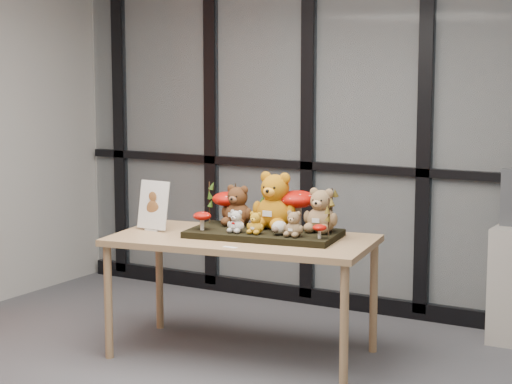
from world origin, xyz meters
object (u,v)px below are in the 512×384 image
Objects in this scene: bear_tan_back at (321,208)px; mushroom_front_left at (202,220)px; diorama_tray at (264,234)px; mushroom_back_left at (228,206)px; bear_white_bow at (236,220)px; plush_cream_hedgehog at (279,227)px; bear_small_yellow at (256,222)px; bear_pooh_yellow at (275,197)px; sign_holder at (153,207)px; mushroom_front_right at (320,231)px; bear_beige_small at (294,222)px; display_table at (242,248)px; bear_brown_medium at (238,203)px; mushroom_back_right at (298,208)px.

bear_tan_back is 2.37× the size of mushroom_front_left.
mushroom_front_left is at bearing -164.50° from bear_tan_back.
diorama_tray is 0.36m from mushroom_back_left.
bear_white_bow is 0.27m from plush_cream_hedgehog.
bear_small_yellow is (0.01, -0.12, 0.09)m from diorama_tray.
bear_white_bow reaches higher than bear_small_yellow.
mushroom_back_left is (-0.33, 0.23, 0.04)m from bear_small_yellow.
bear_pooh_yellow is 0.30m from bear_white_bow.
bear_white_bow is at bearing 3.97° from sign_holder.
bear_white_bow is at bearing -171.76° from mushroom_front_right.
diorama_tray is 2.36× the size of bear_pooh_yellow.
bear_tan_back is at bearing 40.60° from plush_cream_hedgehog.
mushroom_front_left is 0.76m from mushroom_front_right.
mushroom_back_left is (-0.57, 0.19, 0.03)m from bear_beige_small.
bear_pooh_yellow reaches higher than bear_small_yellow.
display_table is at bearing -153.43° from diorama_tray.
bear_white_bow is (-0.00, -0.06, 0.18)m from display_table.
display_table is at bearing -163.37° from bear_tan_back.
mushroom_front_left is at bearing -166.70° from display_table.
bear_brown_medium is at bearing -19.83° from mushroom_back_left.
bear_small_yellow is 0.40m from mushroom_front_right.
mushroom_front_left is at bearing -93.66° from mushroom_back_left.
mushroom_back_left reaches higher than plush_cream_hedgehog.
bear_pooh_yellow is 0.79m from sign_holder.
bear_pooh_yellow is 0.15m from mushroom_back_right.
bear_pooh_yellow is 0.25m from bear_small_yellow.
bear_small_yellow is 0.24m from bear_beige_small.
bear_brown_medium is at bearing 177.75° from bear_pooh_yellow.
display_table is 18.32× the size of mushroom_front_right.
mushroom_back_right is (0.14, 0.17, 0.15)m from diorama_tray.
mushroom_front_right is at bearing -1.14° from bear_small_yellow.
mushroom_front_right is at bearing -21.20° from bear_brown_medium.
display_table is at bearing -135.66° from mushroom_back_right.
display_table is at bearing -59.89° from bear_brown_medium.
bear_pooh_yellow is at bearing -2.25° from bear_brown_medium.
bear_small_yellow is (-0.01, -0.22, -0.12)m from bear_pooh_yellow.
sign_holder is (-1.13, -0.09, 0.06)m from mushroom_front_right.
display_table is 6.50× the size of mushroom_back_right.
bear_pooh_yellow reaches higher than diorama_tray.
bear_white_bow reaches higher than mushroom_front_right.
bear_beige_small is at bearing -48.45° from bear_pooh_yellow.
bear_small_yellow is at bearing -34.15° from mushroom_back_left.
mushroom_front_left is at bearing -152.04° from bear_pooh_yellow.
bear_tan_back reaches higher than mushroom_back_right.
display_table is 9.99× the size of bear_beige_small.
bear_tan_back is 3.19× the size of mushroom_front_right.
bear_tan_back is at bearing 22.85° from bear_white_bow.
bear_pooh_yellow is at bearing 37.12° from mushroom_front_left.
bear_beige_small is 0.54× the size of sign_holder.
bear_beige_small is at bearing -0.33° from bear_small_yellow.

